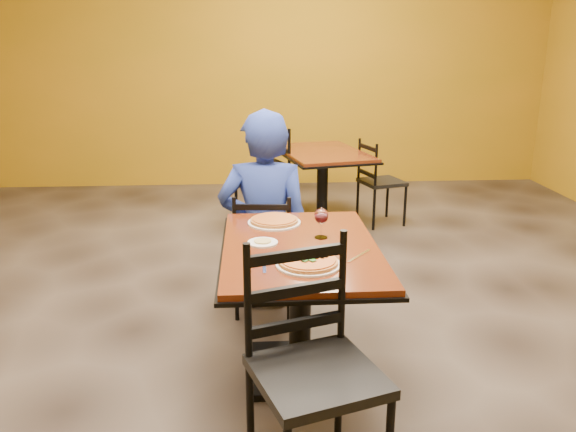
{
  "coord_description": "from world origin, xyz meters",
  "views": [
    {
      "loc": [
        -0.25,
        -3.31,
        1.76
      ],
      "look_at": [
        -0.05,
        -0.3,
        0.85
      ],
      "focal_mm": 35.74,
      "sensor_mm": 36.0,
      "label": 1
    }
  ],
  "objects": [
    {
      "name": "side_plate",
      "position": [
        -0.2,
        -0.46,
        0.76
      ],
      "size": [
        0.16,
        0.16,
        0.01
      ],
      "primitive_type": "cylinder",
      "color": "white",
      "rests_on": "table_main"
    },
    {
      "name": "diner",
      "position": [
        -0.16,
        0.51,
        0.68
      ],
      "size": [
        0.7,
        0.5,
        1.35
      ],
      "primitive_type": "imported",
      "rotation": [
        0.0,
        0.0,
        3.04
      ],
      "color": "navy",
      "rests_on": "floor"
    },
    {
      "name": "chair_second_left",
      "position": [
        -0.15,
        2.2,
        0.49
      ],
      "size": [
        0.58,
        0.58,
        0.99
      ],
      "primitive_type": null,
      "rotation": [
        0.0,
        0.0,
        -1.2
      ],
      "color": "black",
      "rests_on": "floor"
    },
    {
      "name": "pizza_far",
      "position": [
        -0.12,
        -0.11,
        0.77
      ],
      "size": [
        0.28,
        0.28,
        0.02
      ],
      "primitive_type": "cylinder",
      "color": "#C36725",
      "rests_on": "plate_far"
    },
    {
      "name": "wine_glass",
      "position": [
        0.12,
        -0.39,
        0.84
      ],
      "size": [
        0.08,
        0.08,
        0.18
      ],
      "primitive_type": null,
      "color": "white",
      "rests_on": "table_main"
    },
    {
      "name": "knife",
      "position": [
        0.28,
        -0.68,
        0.75
      ],
      "size": [
        0.15,
        0.17,
        0.0
      ],
      "primitive_type": "cube",
      "rotation": [
        0.0,
        0.0,
        -0.69
      ],
      "color": "silver",
      "rests_on": "table_main"
    },
    {
      "name": "table_second",
      "position": [
        0.45,
        2.2,
        0.55
      ],
      "size": [
        0.99,
        1.28,
        0.75
      ],
      "rotation": [
        0.0,
        0.0,
        0.22
      ],
      "color": "#5F230F",
      "rests_on": "floor"
    },
    {
      "name": "chair_main_far",
      "position": [
        -0.18,
        0.31,
        0.42
      ],
      "size": [
        0.41,
        0.41,
        0.84
      ],
      "primitive_type": null,
      "rotation": [
        0.0,
        0.0,
        3.06
      ],
      "color": "black",
      "rests_on": "floor"
    },
    {
      "name": "fork",
      "position": [
        -0.2,
        -0.78,
        0.75
      ],
      "size": [
        0.02,
        0.19,
        0.0
      ],
      "primitive_type": "cube",
      "rotation": [
        0.0,
        0.0,
        -0.01
      ],
      "color": "silver",
      "rests_on": "table_main"
    },
    {
      "name": "wall_back",
      "position": [
        0.0,
        4.0,
        1.5
      ],
      "size": [
        7.0,
        0.01,
        3.0
      ],
      "primitive_type": "cube",
      "color": "#AA7412",
      "rests_on": "ground"
    },
    {
      "name": "chair_second_right",
      "position": [
        1.05,
        2.2,
        0.43
      ],
      "size": [
        0.48,
        0.48,
        0.85
      ],
      "primitive_type": null,
      "rotation": [
        0.0,
        0.0,
        1.86
      ],
      "color": "black",
      "rests_on": "floor"
    },
    {
      "name": "pizza_main",
      "position": [
        0.01,
        -0.79,
        0.77
      ],
      "size": [
        0.28,
        0.28,
        0.02
      ],
      "primitive_type": "cylinder",
      "color": "#981D0B",
      "rests_on": "plate_main"
    },
    {
      "name": "table_main",
      "position": [
        0.0,
        -0.5,
        0.56
      ],
      "size": [
        0.83,
        1.23,
        0.75
      ],
      "color": "#5F230F",
      "rests_on": "floor"
    },
    {
      "name": "chair_main_near",
      "position": [
        -0.01,
        -1.36,
        0.51
      ],
      "size": [
        0.59,
        0.59,
        1.03
      ],
      "primitive_type": null,
      "rotation": [
        0.0,
        0.0,
        0.32
      ],
      "color": "black",
      "rests_on": "floor"
    },
    {
      "name": "floor",
      "position": [
        0.0,
        0.0,
        0.0
      ],
      "size": [
        7.0,
        8.0,
        0.01
      ],
      "primitive_type": "cube",
      "color": "black",
      "rests_on": "ground"
    },
    {
      "name": "plate_main",
      "position": [
        0.01,
        -0.79,
        0.76
      ],
      "size": [
        0.31,
        0.31,
        0.01
      ],
      "primitive_type": "cylinder",
      "color": "white",
      "rests_on": "table_main"
    },
    {
      "name": "plate_far",
      "position": [
        -0.12,
        -0.11,
        0.76
      ],
      "size": [
        0.31,
        0.31,
        0.01
      ],
      "primitive_type": "cylinder",
      "color": "white",
      "rests_on": "table_main"
    },
    {
      "name": "dip",
      "position": [
        -0.2,
        -0.46,
        0.76
      ],
      "size": [
        0.09,
        0.09,
        0.01
      ],
      "primitive_type": "cylinder",
      "color": "tan",
      "rests_on": "side_plate"
    }
  ]
}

